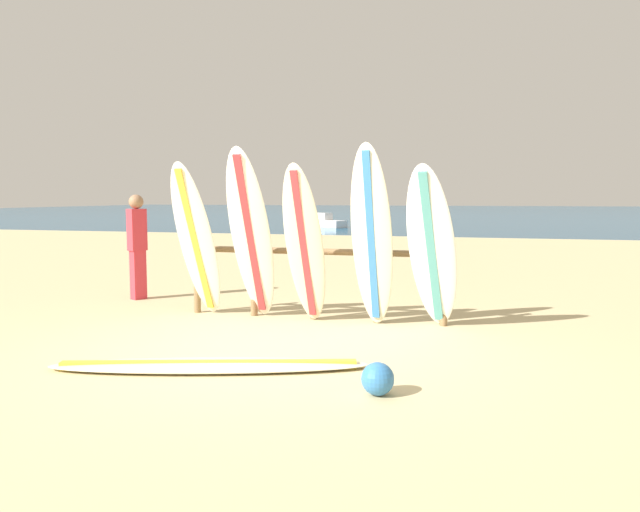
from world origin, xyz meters
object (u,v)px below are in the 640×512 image
at_px(beachgoer_standing, 137,242).
at_px(small_boat_offshore, 322,222).
at_px(surfboard_leaning_far_left, 196,241).
at_px(surfboard_leaning_center, 372,237).
at_px(surfboard_leaning_center_right, 432,249).
at_px(surfboard_rack, 314,270).
at_px(surfboard_leaning_center_left, 304,245).
at_px(surfboard_leaning_left, 251,236).
at_px(beach_ball, 378,379).
at_px(surfboard_lying_on_sand, 209,365).

relative_size(beachgoer_standing, small_boat_offshore, 0.54).
distance_m(surfboard_leaning_far_left, surfboard_leaning_center, 2.25).
bearing_deg(surfboard_leaning_center_right, small_boat_offshore, 107.92).
bearing_deg(beachgoer_standing, surfboard_leaning_far_left, -35.49).
xyz_separation_m(surfboard_rack, small_boat_offshore, (-5.92, 22.57, -0.37)).
relative_size(surfboard_leaning_center_left, small_boat_offshore, 0.67).
relative_size(surfboard_leaning_left, surfboard_leaning_center_right, 1.12).
bearing_deg(surfboard_leaning_left, beach_ball, -50.10).
height_order(beachgoer_standing, small_boat_offshore, beachgoer_standing).
height_order(surfboard_leaning_center, surfboard_leaning_center_right, surfboard_leaning_center).
height_order(surfboard_leaning_center, surfboard_lying_on_sand, surfboard_leaning_center).
bearing_deg(surfboard_rack, beachgoer_standing, 165.85).
relative_size(surfboard_rack, surfboard_leaning_center_right, 1.75).
distance_m(surfboard_leaning_far_left, surfboard_lying_on_sand, 2.58).
xyz_separation_m(surfboard_leaning_center_left, surfboard_leaning_center_right, (1.50, 0.04, -0.01)).
xyz_separation_m(surfboard_leaning_far_left, surfboard_leaning_center_right, (2.95, -0.05, -0.03)).
xyz_separation_m(beachgoer_standing, small_boat_offshore, (-2.95, 21.82, -0.61)).
relative_size(surfboard_leaning_far_left, beach_ball, 7.57).
height_order(surfboard_leaning_far_left, surfboard_leaning_center_left, surfboard_leaning_far_left).
bearing_deg(surfboard_leaning_center_right, surfboard_leaning_center_left, -178.66).
height_order(surfboard_leaning_left, beach_ball, surfboard_leaning_left).
bearing_deg(beach_ball, surfboard_rack, 115.12).
bearing_deg(surfboard_leaning_center_left, surfboard_leaning_left, 176.86).
relative_size(surfboard_rack, surfboard_leaning_left, 1.56).
xyz_separation_m(surfboard_lying_on_sand, beachgoer_standing, (-2.67, 3.18, 0.83)).
bearing_deg(surfboard_lying_on_sand, surfboard_leaning_center_left, 81.59).
bearing_deg(small_boat_offshore, surfboard_leaning_center_right, -72.08).
relative_size(surfboard_leaning_left, beachgoer_standing, 1.35).
bearing_deg(surfboard_rack, surfboard_leaning_left, -151.26).
relative_size(surfboard_leaning_center_left, surfboard_leaning_center_right, 1.01).
distance_m(surfboard_rack, beachgoer_standing, 3.07).
distance_m(surfboard_leaning_far_left, beachgoer_standing, 1.86).
bearing_deg(surfboard_leaning_left, surfboard_leaning_far_left, 176.30).
xyz_separation_m(surfboard_lying_on_sand, beach_ball, (1.59, -0.32, 0.10)).
bearing_deg(surfboard_leaning_left, surfboard_leaning_center_right, -0.08).
xyz_separation_m(surfboard_lying_on_sand, small_boat_offshore, (-5.62, 25.00, 0.22)).
height_order(surfboard_leaning_left, small_boat_offshore, surfboard_leaning_left).
relative_size(surfboard_leaning_center, surfboard_leaning_center_right, 1.13).
relative_size(surfboard_leaning_left, small_boat_offshore, 0.73).
height_order(surfboard_leaning_far_left, beach_ball, surfboard_leaning_far_left).
xyz_separation_m(surfboard_leaning_center_left, beachgoer_standing, (-2.97, 1.17, -0.10)).
bearing_deg(surfboard_leaning_center, beach_ball, -78.47).
bearing_deg(surfboard_leaning_far_left, beachgoer_standing, 144.51).
relative_size(surfboard_leaning_far_left, surfboard_leaning_left, 0.93).
xyz_separation_m(surfboard_leaning_center, surfboard_lying_on_sand, (-1.09, -2.10, -1.05)).
bearing_deg(surfboard_leaning_far_left, small_boat_offshore, 101.04).
height_order(surfboard_leaning_center_left, beach_ball, surfboard_leaning_center_left).
relative_size(surfboard_leaning_center, beach_ball, 8.27).
distance_m(surfboard_leaning_center_right, surfboard_lying_on_sand, 2.88).
distance_m(surfboard_leaning_left, beach_ball, 3.23).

